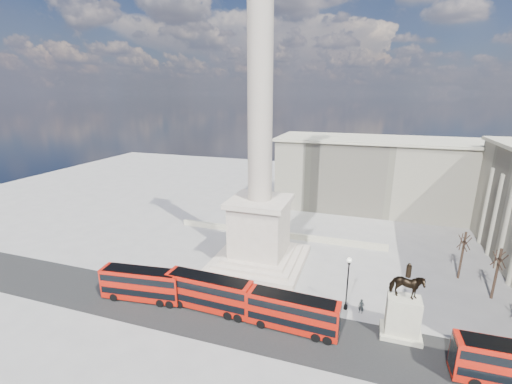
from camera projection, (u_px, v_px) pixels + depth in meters
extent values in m
plane|color=gray|center=(249.00, 278.00, 50.82)|extent=(180.00, 180.00, 0.00)
cube|color=#242424|center=(261.00, 326.00, 40.18)|extent=(120.00, 9.00, 0.01)
cube|color=beige|center=(260.00, 260.00, 55.24)|extent=(14.00, 14.00, 1.00)
cube|color=beige|center=(260.00, 255.00, 55.04)|extent=(12.00, 12.00, 0.50)
cube|color=beige|center=(260.00, 253.00, 54.90)|extent=(10.00, 10.00, 0.50)
cube|color=beige|center=(260.00, 228.00, 53.73)|extent=(8.00, 8.00, 8.00)
cube|color=beige|center=(260.00, 201.00, 52.51)|extent=(9.00, 9.00, 0.80)
cylinder|color=#A6998A|center=(260.00, 83.00, 47.70)|extent=(3.60, 3.60, 34.00)
cube|color=#B9B49A|center=(277.00, 234.00, 65.27)|extent=(40.00, 0.60, 1.10)
cube|color=#B2AC92|center=(388.00, 176.00, 79.07)|extent=(50.00, 16.00, 16.00)
cube|color=#B9B49A|center=(392.00, 140.00, 76.77)|extent=(51.00, 17.00, 0.60)
cube|color=#B61609|center=(142.00, 284.00, 44.83)|extent=(10.98, 3.71, 3.96)
cube|color=black|center=(142.00, 288.00, 45.02)|extent=(10.56, 3.72, 0.88)
cube|color=black|center=(141.00, 277.00, 44.54)|extent=(10.56, 3.72, 0.88)
cube|color=black|center=(140.00, 270.00, 44.27)|extent=(9.88, 3.34, 0.06)
cylinder|color=black|center=(119.00, 293.00, 46.00)|extent=(1.37, 2.68, 1.08)
cylinder|color=black|center=(164.00, 298.00, 44.74)|extent=(1.37, 2.68, 1.08)
cylinder|color=black|center=(173.00, 299.00, 44.50)|extent=(1.37, 2.68, 1.08)
cube|color=#B61609|center=(209.00, 292.00, 42.78)|extent=(11.21, 2.94, 4.09)
cube|color=black|center=(209.00, 297.00, 42.99)|extent=(10.76, 2.98, 0.91)
cube|color=black|center=(209.00, 284.00, 42.48)|extent=(10.76, 2.98, 0.91)
cube|color=black|center=(208.00, 277.00, 42.21)|extent=(10.09, 2.65, 0.06)
cylinder|color=black|center=(184.00, 299.00, 44.53)|extent=(1.21, 2.69, 1.11)
cylinder|color=black|center=(232.00, 310.00, 42.25)|extent=(1.21, 2.69, 1.11)
cylinder|color=black|center=(242.00, 312.00, 41.80)|extent=(1.21, 2.69, 1.11)
cube|color=#B61609|center=(293.00, 312.00, 39.05)|extent=(10.62, 2.86, 3.87)
cube|color=black|center=(293.00, 317.00, 39.24)|extent=(10.20, 2.90, 0.86)
cube|color=black|center=(293.00, 304.00, 38.76)|extent=(10.20, 2.90, 0.86)
cube|color=black|center=(293.00, 297.00, 38.51)|extent=(9.56, 2.57, 0.06)
cylinder|color=black|center=(264.00, 318.00, 40.72)|extent=(1.16, 2.56, 1.05)
cylinder|color=black|center=(318.00, 331.00, 38.52)|extent=(1.16, 2.56, 1.05)
cylinder|color=black|center=(329.00, 334.00, 38.09)|extent=(1.16, 2.56, 1.05)
cylinder|color=black|center=(471.00, 374.00, 32.63)|extent=(1.16, 2.62, 1.09)
cylinder|color=black|center=(345.00, 307.00, 43.32)|extent=(0.48, 0.48, 0.55)
cylinder|color=black|center=(347.00, 286.00, 42.49)|extent=(0.18, 0.18, 6.57)
cylinder|color=black|center=(349.00, 263.00, 41.62)|extent=(0.33, 0.33, 0.33)
sphere|color=silver|center=(349.00, 260.00, 41.51)|extent=(0.61, 0.61, 0.61)
cube|color=#B9B49A|center=(400.00, 333.00, 38.62)|extent=(4.37, 3.28, 0.55)
cube|color=#B9B49A|center=(402.00, 317.00, 38.03)|extent=(3.50, 2.41, 4.81)
imported|color=black|center=(407.00, 286.00, 36.95)|extent=(3.62, 1.88, 2.95)
cylinder|color=black|center=(409.00, 271.00, 36.46)|extent=(0.55, 0.55, 1.31)
sphere|color=black|center=(410.00, 265.00, 36.26)|extent=(0.39, 0.39, 0.39)
cylinder|color=#332319|center=(496.00, 274.00, 44.69)|extent=(0.33, 0.33, 7.22)
cylinder|color=#332319|center=(462.00, 256.00, 49.66)|extent=(0.32, 0.32, 7.35)
imported|color=black|center=(361.00, 306.00, 42.34)|extent=(0.74, 0.54, 1.89)
imported|color=black|center=(265.00, 294.00, 44.99)|extent=(1.00, 1.18, 1.90)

